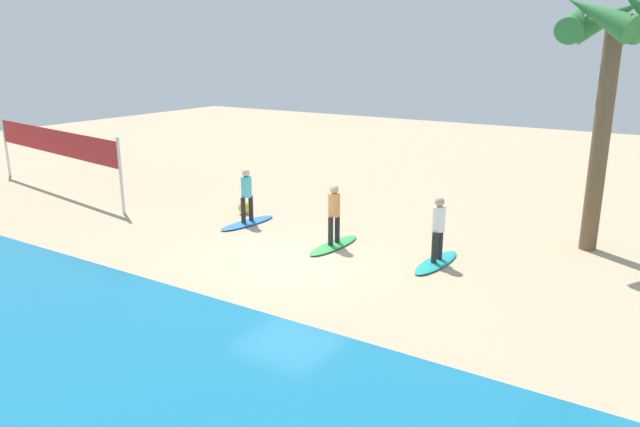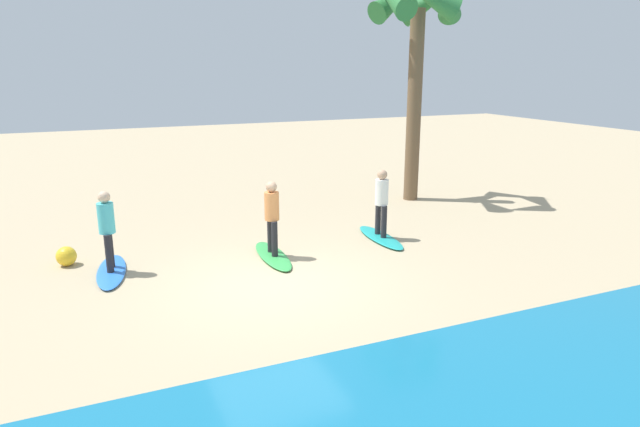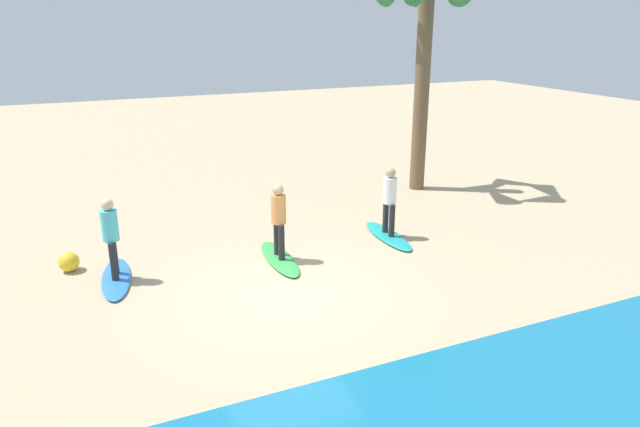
{
  "view_description": "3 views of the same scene",
  "coord_description": "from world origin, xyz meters",
  "px_view_note": "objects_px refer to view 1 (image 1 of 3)",
  "views": [
    {
      "loc": [
        -8.53,
        11.76,
        5.25
      ],
      "look_at": [
        -0.34,
        -0.95,
        1.04
      ],
      "focal_mm": 33.65,
      "sensor_mm": 36.0,
      "label": 1
    },
    {
      "loc": [
        3.27,
        9.72,
        4.14
      ],
      "look_at": [
        -1.2,
        -0.53,
        1.16
      ],
      "focal_mm": 31.4,
      "sensor_mm": 36.0,
      "label": 2
    },
    {
      "loc": [
        3.49,
        9.51,
        5.04
      ],
      "look_at": [
        -1.13,
        -0.81,
        1.19
      ],
      "focal_mm": 32.56,
      "sensor_mm": 36.0,
      "label": 3
    }
  ],
  "objects_px": {
    "surfer_green": "(334,210)",
    "beach_ball": "(245,208)",
    "surfboard_teal": "(436,262)",
    "surfer_blue": "(247,191)",
    "palm_tree": "(613,42)",
    "surfer_teal": "(438,224)",
    "surfboard_blue": "(248,223)",
    "surfboard_green": "(334,245)",
    "volleyball_net": "(54,145)"
  },
  "relations": [
    {
      "from": "surfer_green",
      "to": "beach_ball",
      "type": "bearing_deg",
      "value": -16.85
    },
    {
      "from": "surfboard_teal",
      "to": "surfer_blue",
      "type": "xyz_separation_m",
      "value": [
        6.22,
        -0.16,
        0.99
      ]
    },
    {
      "from": "palm_tree",
      "to": "beach_ball",
      "type": "relative_size",
      "value": 15.89
    },
    {
      "from": "surfer_teal",
      "to": "surfer_blue",
      "type": "xyz_separation_m",
      "value": [
        6.22,
        -0.16,
        0.0
      ]
    },
    {
      "from": "surfboard_blue",
      "to": "palm_tree",
      "type": "bearing_deg",
      "value": 116.12
    },
    {
      "from": "surfboard_teal",
      "to": "surfboard_green",
      "type": "xyz_separation_m",
      "value": [
        2.87,
        0.24,
        0.0
      ]
    },
    {
      "from": "surfer_teal",
      "to": "palm_tree",
      "type": "height_order",
      "value": "palm_tree"
    },
    {
      "from": "surfer_teal",
      "to": "volleyball_net",
      "type": "relative_size",
      "value": 0.18
    },
    {
      "from": "surfboard_green",
      "to": "volleyball_net",
      "type": "distance_m",
      "value": 12.14
    },
    {
      "from": "surfer_teal",
      "to": "surfer_blue",
      "type": "bearing_deg",
      "value": -1.46
    },
    {
      "from": "surfer_teal",
      "to": "surfboard_green",
      "type": "distance_m",
      "value": 3.04
    },
    {
      "from": "surfer_green",
      "to": "surfboard_blue",
      "type": "xyz_separation_m",
      "value": [
        3.35,
        -0.4,
        -0.99
      ]
    },
    {
      "from": "surfboard_blue",
      "to": "volleyball_net",
      "type": "height_order",
      "value": "volleyball_net"
    },
    {
      "from": "surfer_blue",
      "to": "palm_tree",
      "type": "height_order",
      "value": "palm_tree"
    },
    {
      "from": "surfboard_green",
      "to": "surfer_blue",
      "type": "distance_m",
      "value": 3.52
    },
    {
      "from": "surfboard_teal",
      "to": "beach_ball",
      "type": "height_order",
      "value": "beach_ball"
    },
    {
      "from": "surfer_teal",
      "to": "surfer_green",
      "type": "relative_size",
      "value": 1.0
    },
    {
      "from": "surfer_teal",
      "to": "surfboard_green",
      "type": "bearing_deg",
      "value": 4.78
    },
    {
      "from": "surfer_blue",
      "to": "volleyball_net",
      "type": "xyz_separation_m",
      "value": [
        8.66,
        0.52,
        0.75
      ]
    },
    {
      "from": "beach_ball",
      "to": "volleyball_net",
      "type": "bearing_deg",
      "value": 10.04
    },
    {
      "from": "surfboard_green",
      "to": "volleyball_net",
      "type": "xyz_separation_m",
      "value": [
        12.01,
        0.12,
        1.74
      ]
    },
    {
      "from": "surfboard_green",
      "to": "palm_tree",
      "type": "xyz_separation_m",
      "value": [
        -5.83,
        -3.56,
        5.32
      ]
    },
    {
      "from": "surfboard_teal",
      "to": "surfboard_green",
      "type": "bearing_deg",
      "value": -82.17
    },
    {
      "from": "surfboard_green",
      "to": "surfboard_blue",
      "type": "bearing_deg",
      "value": -94.03
    },
    {
      "from": "surfer_teal",
      "to": "surfboard_green",
      "type": "relative_size",
      "value": 0.78
    },
    {
      "from": "surfer_blue",
      "to": "palm_tree",
      "type": "relative_size",
      "value": 0.25
    },
    {
      "from": "surfer_green",
      "to": "surfboard_blue",
      "type": "bearing_deg",
      "value": -6.77
    },
    {
      "from": "surfer_blue",
      "to": "beach_ball",
      "type": "bearing_deg",
      "value": -46.21
    },
    {
      "from": "surfer_green",
      "to": "surfboard_blue",
      "type": "distance_m",
      "value": 3.52
    },
    {
      "from": "surfboard_teal",
      "to": "surfer_blue",
      "type": "height_order",
      "value": "surfer_blue"
    },
    {
      "from": "surfboard_green",
      "to": "surfboard_blue",
      "type": "relative_size",
      "value": 1.0
    },
    {
      "from": "surfer_blue",
      "to": "surfboard_green",
      "type": "bearing_deg",
      "value": 173.23
    },
    {
      "from": "surfboard_teal",
      "to": "surfer_blue",
      "type": "distance_m",
      "value": 6.3
    },
    {
      "from": "surfboard_blue",
      "to": "palm_tree",
      "type": "xyz_separation_m",
      "value": [
        -9.19,
        -3.16,
        5.32
      ]
    },
    {
      "from": "surfboard_green",
      "to": "surfer_blue",
      "type": "height_order",
      "value": "surfer_blue"
    },
    {
      "from": "surfboard_blue",
      "to": "surfer_blue",
      "type": "distance_m",
      "value": 0.99
    },
    {
      "from": "surfboard_green",
      "to": "surfer_blue",
      "type": "bearing_deg",
      "value": -94.03
    },
    {
      "from": "surfboard_teal",
      "to": "surfer_blue",
      "type": "relative_size",
      "value": 1.28
    },
    {
      "from": "surfboard_green",
      "to": "beach_ball",
      "type": "bearing_deg",
      "value": -104.11
    },
    {
      "from": "surfboard_green",
      "to": "volleyball_net",
      "type": "height_order",
      "value": "volleyball_net"
    },
    {
      "from": "surfer_green",
      "to": "volleyball_net",
      "type": "distance_m",
      "value": 12.04
    },
    {
      "from": "surfer_teal",
      "to": "surfboard_blue",
      "type": "bearing_deg",
      "value": -1.46
    },
    {
      "from": "surfer_green",
      "to": "surfboard_teal",
      "type": "bearing_deg",
      "value": -175.22
    },
    {
      "from": "volleyball_net",
      "to": "surfboard_green",
      "type": "bearing_deg",
      "value": -179.44
    },
    {
      "from": "surfer_blue",
      "to": "beach_ball",
      "type": "height_order",
      "value": "surfer_blue"
    },
    {
      "from": "surfboard_teal",
      "to": "surfer_teal",
      "type": "distance_m",
      "value": 0.99
    },
    {
      "from": "surfer_teal",
      "to": "beach_ball",
      "type": "xyz_separation_m",
      "value": [
        7.06,
        -1.03,
        -0.83
      ]
    },
    {
      "from": "surfer_blue",
      "to": "volleyball_net",
      "type": "distance_m",
      "value": 8.71
    },
    {
      "from": "surfboard_blue",
      "to": "surfer_blue",
      "type": "relative_size",
      "value": 1.28
    },
    {
      "from": "surfboard_green",
      "to": "beach_ball",
      "type": "height_order",
      "value": "beach_ball"
    }
  ]
}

